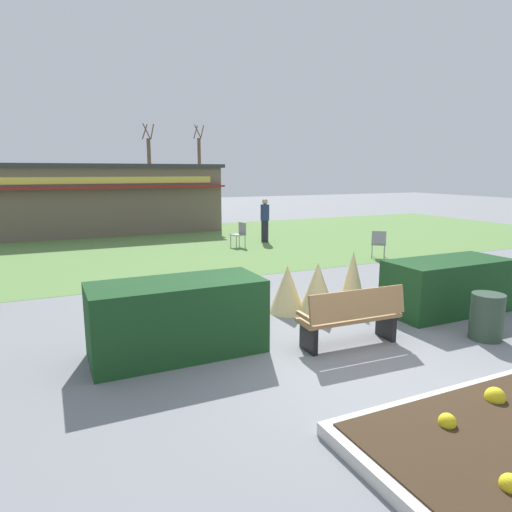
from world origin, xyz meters
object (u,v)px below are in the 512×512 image
(cafe_chair_east, at_px, (379,242))
(person_strolling, at_px, (265,220))
(parked_car_west_slot, at_px, (54,206))
(tree_left_bg, at_px, (150,171))
(cafe_chair_center, at_px, (240,232))
(tree_center_bg, at_px, (199,169))
(trash_bin, at_px, (487,317))
(park_bench, at_px, (352,317))
(food_kiosk, at_px, (96,198))

(cafe_chair_east, distance_m, person_strolling, 4.90)
(parked_car_west_slot, bearing_deg, person_strolling, -63.28)
(person_strolling, bearing_deg, tree_left_bg, -146.15)
(cafe_chair_center, relative_size, parked_car_west_slot, 0.21)
(tree_left_bg, bearing_deg, cafe_chair_center, -92.87)
(tree_center_bg, bearing_deg, cafe_chair_east, -95.90)
(cafe_chair_center, bearing_deg, trash_bin, -89.74)
(park_bench, height_order, parked_car_west_slot, parked_car_west_slot)
(park_bench, bearing_deg, tree_left_bg, 83.89)
(cafe_chair_center, bearing_deg, food_kiosk, 122.11)
(trash_bin, relative_size, tree_center_bg, 0.12)
(food_kiosk, height_order, cafe_chair_center, food_kiosk)
(person_strolling, xyz_separation_m, tree_center_bg, (4.53, 21.99, 2.04))
(food_kiosk, xyz_separation_m, parked_car_west_slot, (-1.65, 8.20, -0.89))
(food_kiosk, relative_size, tree_left_bg, 1.75)
(tree_center_bg, bearing_deg, tree_left_bg, -149.65)
(person_strolling, height_order, tree_center_bg, tree_center_bg)
(park_bench, bearing_deg, trash_bin, -17.51)
(cafe_chair_center, distance_m, tree_left_bg, 19.91)
(cafe_chair_center, height_order, person_strolling, person_strolling)
(cafe_chair_center, bearing_deg, parked_car_west_slot, 111.51)
(cafe_chair_east, bearing_deg, person_strolling, 111.44)
(trash_bin, distance_m, food_kiosk, 17.59)
(park_bench, xyz_separation_m, parked_car_west_slot, (-3.74, 24.53, 0.16))
(trash_bin, relative_size, parked_car_west_slot, 0.18)
(trash_bin, height_order, tree_left_bg, tree_left_bg)
(trash_bin, relative_size, food_kiosk, 0.07)
(cafe_chair_center, bearing_deg, tree_center_bg, 75.50)
(trash_bin, height_order, cafe_chair_center, cafe_chair_center)
(cafe_chair_east, bearing_deg, trash_bin, -115.77)
(person_strolling, bearing_deg, cafe_chair_east, 54.30)
(cafe_chair_east, distance_m, parked_car_west_slot, 20.91)
(park_bench, bearing_deg, food_kiosk, 97.30)
(person_strolling, relative_size, tree_center_bg, 0.26)
(park_bench, relative_size, tree_center_bg, 0.26)
(park_bench, distance_m, person_strolling, 10.78)
(trash_bin, height_order, tree_center_bg, tree_center_bg)
(cafe_chair_center, bearing_deg, park_bench, -102.64)
(park_bench, xyz_separation_m, cafe_chair_east, (5.26, 5.65, 0.05))
(trash_bin, height_order, parked_car_west_slot, parked_car_west_slot)
(parked_car_west_slot, bearing_deg, cafe_chair_center, -68.49)
(trash_bin, bearing_deg, food_kiosk, 104.13)
(trash_bin, distance_m, parked_car_west_slot, 25.91)
(cafe_chair_center, xyz_separation_m, person_strolling, (1.32, 0.62, 0.33))
(food_kiosk, relative_size, cafe_chair_center, 12.17)
(cafe_chair_east, xyz_separation_m, tree_left_bg, (-2.12, 23.70, 2.20))
(parked_car_west_slot, height_order, tree_center_bg, tree_center_bg)
(parked_car_west_slot, relative_size, tree_center_bg, 0.65)
(person_strolling, height_order, tree_left_bg, tree_left_bg)
(park_bench, bearing_deg, parked_car_west_slot, 98.68)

